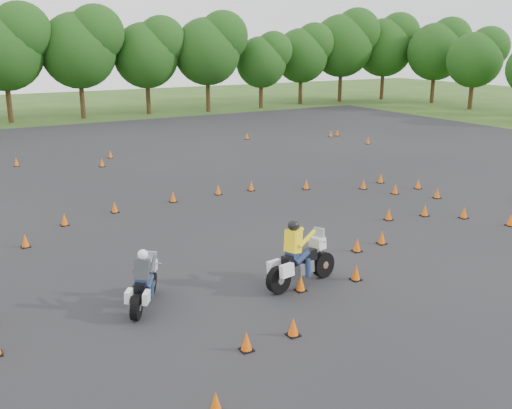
{
  "coord_description": "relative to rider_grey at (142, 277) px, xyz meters",
  "views": [
    {
      "loc": [
        -9.91,
        -13.12,
        6.91
      ],
      "look_at": [
        0.0,
        4.0,
        1.2
      ],
      "focal_mm": 40.0,
      "sensor_mm": 36.0,
      "label": 1
    }
  ],
  "objects": [
    {
      "name": "ground",
      "position": [
        5.51,
        -0.54,
        -0.85
      ],
      "size": [
        140.0,
        140.0,
        0.0
      ],
      "primitive_type": "plane",
      "color": "#2D5119",
      "rests_on": "ground"
    },
    {
      "name": "asphalt_pad",
      "position": [
        5.51,
        5.46,
        -0.84
      ],
      "size": [
        62.0,
        62.0,
        0.0
      ],
      "primitive_type": "plane",
      "color": "black",
      "rests_on": "ground"
    },
    {
      "name": "treeline",
      "position": [
        7.99,
        34.95,
        3.89
      ],
      "size": [
        87.34,
        32.4,
        10.98
      ],
      "color": "#1A4012",
      "rests_on": "ground"
    },
    {
      "name": "traffic_cones",
      "position": [
        5.47,
        5.01,
        -0.62
      ],
      "size": [
        36.69,
        33.12,
        0.45
      ],
      "color": "#E15809",
      "rests_on": "asphalt_pad"
    },
    {
      "name": "rider_grey",
      "position": [
        0.0,
        0.0,
        0.0
      ],
      "size": [
        1.77,
        2.19,
        1.69
      ],
      "primitive_type": null,
      "rotation": [
        0.0,
        0.0,
        0.98
      ],
      "color": "#36393D",
      "rests_on": "ground"
    },
    {
      "name": "rider_yellow",
      "position": [
        4.49,
        -1.0,
        0.15
      ],
      "size": [
        2.68,
        1.22,
        1.99
      ],
      "primitive_type": null,
      "rotation": [
        0.0,
        0.0,
        0.17
      ],
      "color": "yellow",
      "rests_on": "ground"
    }
  ]
}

